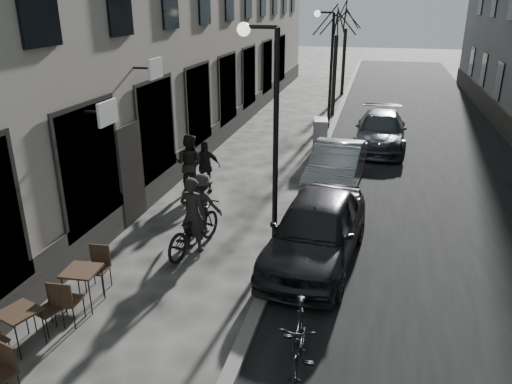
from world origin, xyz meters
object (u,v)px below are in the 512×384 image
at_px(streetlamp_far, 328,58).
at_px(bicycle, 194,228).
at_px(tree_far, 347,15).
at_px(utility_cabinet, 320,137).
at_px(tree_near, 338,18).
at_px(pedestrian_near, 189,164).
at_px(bistro_set_b, 21,325).
at_px(pedestrian_mid, 203,203).
at_px(bistro_set_c, 83,284).
at_px(car_mid, 336,166).
at_px(pedestrian_far, 205,166).
at_px(car_far, 381,131).
at_px(moped, 298,342).
at_px(car_near, 316,230).
at_px(streetlamp_near, 268,117).

bearing_deg(streetlamp_far, bicycle, -97.59).
height_order(tree_far, utility_cabinet, tree_far).
height_order(tree_near, pedestrian_near, tree_near).
bearing_deg(utility_cabinet, bicycle, -111.52).
relative_size(bistro_set_b, utility_cabinet, 1.07).
bearing_deg(pedestrian_mid, bistro_set_c, 77.43).
bearing_deg(car_mid, bistro_set_b, -112.30).
distance_m(tree_far, pedestrian_far, 18.36).
xyz_separation_m(car_far, moped, (-1.10, -13.47, -0.10)).
bearing_deg(tree_far, bicycle, -94.61).
xyz_separation_m(streetlamp_far, pedestrian_far, (-2.66, -8.74, -2.36)).
bearing_deg(bistro_set_b, moped, 23.70).
height_order(tree_far, car_mid, tree_far).
distance_m(tree_near, bistro_set_b, 20.18).
distance_m(bistro_set_c, car_near, 4.96).
distance_m(bicycle, pedestrian_mid, 1.00).
distance_m(utility_cabinet, car_near, 8.29).
relative_size(tree_far, bistro_set_b, 3.88).
relative_size(tree_near, bicycle, 2.71).
xyz_separation_m(pedestrian_near, car_far, (5.56, 6.38, -0.22)).
bearing_deg(pedestrian_near, moped, 127.93).
height_order(pedestrian_far, moped, pedestrian_far).
bearing_deg(tree_near, car_near, -85.88).
distance_m(streetlamp_near, pedestrian_near, 4.92).
bearing_deg(tree_far, bistro_set_b, -97.41).
distance_m(utility_cabinet, pedestrian_near, 5.91).
bearing_deg(streetlamp_far, pedestrian_mid, -98.77).
relative_size(utility_cabinet, car_near, 0.31).
distance_m(streetlamp_near, pedestrian_mid, 3.02).
distance_m(tree_far, utility_cabinet, 13.64).
bearing_deg(pedestrian_far, moped, -83.82).
height_order(bistro_set_b, car_near, car_near).
relative_size(pedestrian_far, car_near, 0.36).
distance_m(tree_near, pedestrian_mid, 15.09).
bearing_deg(tree_near, car_mid, -84.00).
bearing_deg(tree_far, streetlamp_far, -90.46).
bearing_deg(bistro_set_b, car_near, 61.43).
bearing_deg(car_near, pedestrian_near, 147.34).
xyz_separation_m(car_mid, car_far, (1.30, 4.94, -0.00)).
bearing_deg(car_mid, streetlamp_near, -100.67).
relative_size(pedestrian_near, pedestrian_far, 1.14).
distance_m(utility_cabinet, car_mid, 3.54).
height_order(pedestrian_far, car_near, pedestrian_far).
bearing_deg(utility_cabinet, pedestrian_near, -133.26).
relative_size(streetlamp_far, car_far, 1.08).
height_order(bistro_set_c, car_far, car_far).
bearing_deg(car_mid, tree_near, 99.82).
relative_size(bistro_set_c, pedestrian_far, 0.99).
distance_m(tree_far, car_mid, 16.97).
height_order(pedestrian_mid, car_mid, pedestrian_mid).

